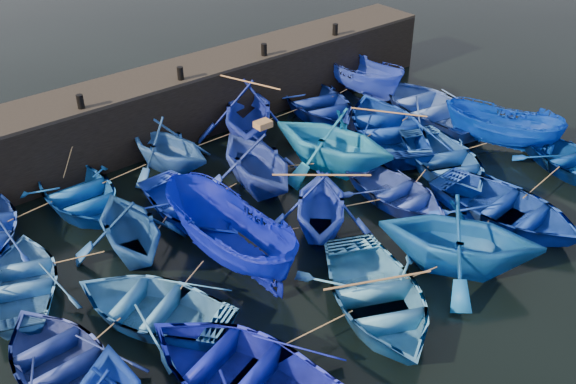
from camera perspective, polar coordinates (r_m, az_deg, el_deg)
ground at (r=19.71m, az=5.96°, el=-5.59°), size 120.00×120.00×0.00m
quay_wall at (r=26.31m, az=-10.26°, el=7.64°), size 26.00×2.50×2.50m
quay_top at (r=25.80m, az=-10.54°, el=10.28°), size 26.00×2.50×0.12m
bollard_1 at (r=23.40m, az=-17.98°, el=7.66°), size 0.24×0.24×0.50m
bollard_2 at (r=24.95m, az=-9.55°, el=10.37°), size 0.24×0.24×0.50m
bollard_3 at (r=27.01m, az=-2.14°, el=12.54°), size 0.24×0.24×0.50m
bollard_4 at (r=29.47m, az=4.22°, el=14.21°), size 0.24×0.24×0.50m
boat_1 at (r=22.65m, az=-18.14°, el=-0.11°), size 3.63×4.94×1.00m
boat_2 at (r=23.74m, az=-10.75°, el=4.11°), size 4.21×4.60×2.06m
boat_3 at (r=25.42m, az=-3.58°, el=7.15°), size 6.07×6.17×2.46m
boat_4 at (r=27.83m, az=2.61°, el=7.96°), size 4.86×5.95×1.08m
boat_5 at (r=29.62m, az=6.57°, el=10.18°), size 1.89×4.86×1.87m
boat_6 at (r=19.52m, az=-22.44°, el=-7.20°), size 4.29×4.96×0.86m
boat_7 at (r=19.58m, az=-13.88°, el=-2.99°), size 4.07×4.51×2.08m
boat_8 at (r=21.14m, az=-8.49°, el=-1.24°), size 3.59×4.82×0.96m
boat_9 at (r=22.15m, az=-2.79°, el=2.87°), size 4.50×4.99×2.32m
boat_10 at (r=23.32m, az=4.02°, el=4.77°), size 5.42×5.86×2.55m
boat_11 at (r=25.96m, az=8.83°, el=5.80°), size 6.18×6.88×1.17m
boat_12 at (r=28.02m, az=12.45°, el=7.50°), size 4.99×6.33×1.19m
boat_13 at (r=16.79m, az=-19.61°, el=-13.94°), size 3.32×4.54×0.92m
boat_14 at (r=17.59m, az=-12.03°, el=-9.80°), size 5.07×5.59×0.95m
boat_15 at (r=18.74m, az=-5.35°, el=-3.91°), size 2.37×5.43×2.05m
boat_16 at (r=20.01m, az=2.92°, el=-1.10°), size 5.19×5.21×2.08m
boat_17 at (r=21.97m, az=9.78°, el=-0.12°), size 3.07×4.20×0.85m
boat_18 at (r=24.11m, az=13.69°, el=2.80°), size 5.23×5.98×1.03m
boat_19 at (r=26.17m, az=18.51°, el=5.36°), size 3.70×4.79×1.75m
boat_21 at (r=15.60m, az=-4.20°, el=-15.46°), size 5.29×6.25×1.11m
boat_22 at (r=17.54m, az=7.88°, el=-9.18°), size 5.53×6.22×1.07m
boat_23 at (r=18.98m, az=15.07°, el=-3.76°), size 5.99×6.16×2.47m
boat_24 at (r=21.89m, az=18.90°, el=-1.36°), size 4.09×5.45×1.07m
boat_25 at (r=25.67m, az=23.93°, el=2.50°), size 4.05×4.92×0.89m
wooden_crate at (r=21.71m, az=-2.24°, el=6.04°), size 0.55×0.42×0.22m
mooring_ropes at (r=22.39m, az=-2.30°, el=2.41°), size 17.34×11.90×2.10m
loose_oars at (r=21.58m, az=3.85°, el=3.69°), size 9.83×12.28×1.46m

